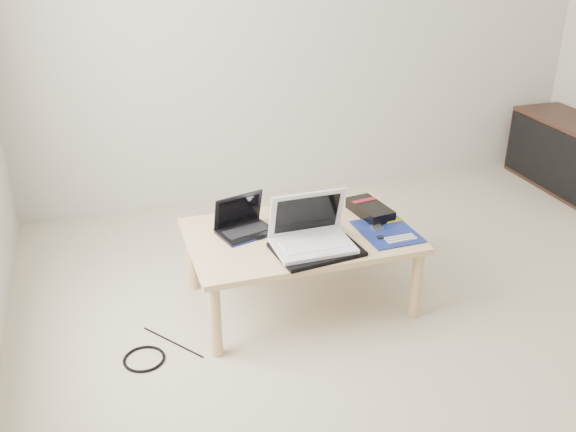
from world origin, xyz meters
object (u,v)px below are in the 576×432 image
object	(u,v)px
white_laptop	(311,234)
gpu_box	(370,210)
coffee_table	(300,242)
netbook	(243,225)
media_cabinet	(569,154)

from	to	relation	value
white_laptop	gpu_box	size ratio (longest dim) A/B	1.26
coffee_table	netbook	world-z (taller)	netbook
media_cabinet	netbook	xyz separation A→B (m)	(-2.59, -0.76, 0.19)
coffee_table	gpu_box	xyz separation A→B (m)	(0.41, 0.09, 0.08)
netbook	gpu_box	bearing A→B (deg)	-0.93
coffee_table	gpu_box	bearing A→B (deg)	11.73
white_laptop	media_cabinet	bearing A→B (deg)	23.55
white_laptop	gpu_box	distance (m)	0.49
white_laptop	netbook	bearing A→B (deg)	135.19
gpu_box	media_cabinet	bearing A→B (deg)	21.85
netbook	gpu_box	xyz separation A→B (m)	(0.68, -0.01, -0.01)
media_cabinet	netbook	size ratio (longest dim) A/B	3.00
media_cabinet	white_laptop	size ratio (longest dim) A/B	2.46
coffee_table	netbook	bearing A→B (deg)	159.76
white_laptop	coffee_table	bearing A→B (deg)	89.40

